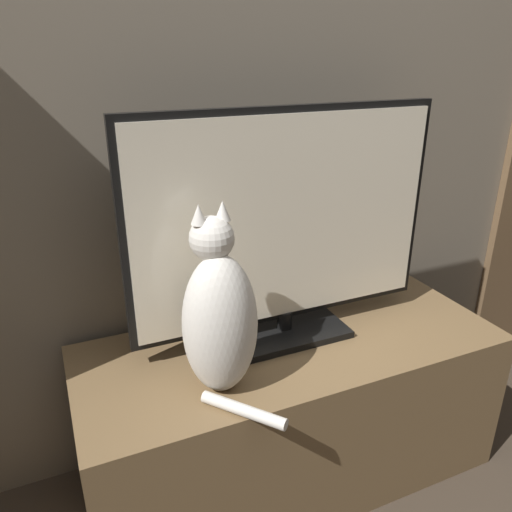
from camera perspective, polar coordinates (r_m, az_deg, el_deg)
wall_back at (r=1.47m, az=-0.50°, el=25.09°), size 4.80×0.05×2.60m
tv_stand at (r=1.58m, az=3.96°, el=-16.98°), size 1.21×0.48×0.47m
tv at (r=1.34m, az=3.51°, el=3.08°), size 0.88×0.21×0.64m
cat at (r=1.17m, az=-4.27°, el=-7.03°), size 0.19×0.30×0.46m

